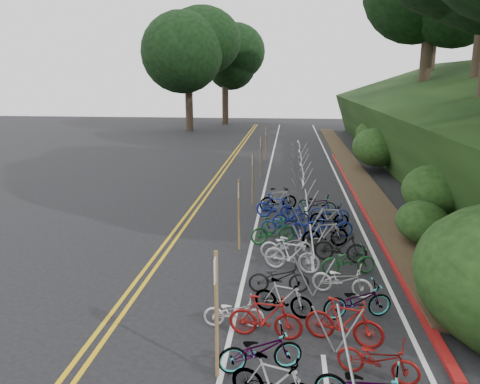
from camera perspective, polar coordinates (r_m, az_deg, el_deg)
The scene contains 10 objects.
ground at distance 12.07m, azimuth -5.69°, elevation -15.26°, with size 120.00×120.00×0.00m, color black.
road_markings at distance 21.30m, azimuth 1.43°, elevation -2.16°, with size 7.47×80.00×0.01m.
red_curb at distance 23.32m, azimuth 14.33°, elevation -1.07°, with size 0.25×28.00×0.10m, color maroon.
embankment at distance 31.42m, azimuth 26.08°, elevation 6.38°, with size 14.30×48.14×9.11m.
bike_rack_front at distance 9.19m, azimuth 12.79°, elevation -19.58°, with size 1.12×3.43×1.12m.
bike_racks_rest at distance 23.86m, azimuth 7.69°, elevation 1.56°, with size 1.14×23.00×1.17m.
signpost_near at distance 9.33m, azimuth -2.89°, elevation -13.81°, with size 0.08×0.40×2.68m.
signposts_rest at distance 24.77m, azimuth 2.10°, elevation 3.49°, with size 0.08×18.40×2.50m.
bike_front at distance 11.55m, azimuth -0.75°, elevation -14.42°, with size 1.47×0.51×0.77m, color beige.
bike_valet at distance 14.80m, azimuth 8.40°, elevation -7.63°, with size 3.40×14.86×1.08m.
Camera 1 is at (2.25, -10.32, 5.84)m, focal length 35.00 mm.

